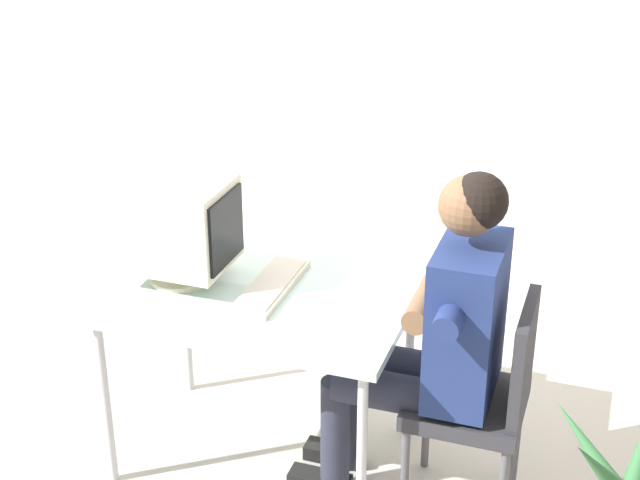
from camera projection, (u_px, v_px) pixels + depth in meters
ground_plane at (266, 454)px, 3.81m from camera, size 12.00×12.00×0.00m
wall_back at (434, 20)px, 4.30m from camera, size 8.00×0.10×3.00m
desk at (261, 306)px, 3.52m from camera, size 1.12×0.79×0.74m
crt_monitor at (178, 225)px, 3.50m from camera, size 0.40×0.32×0.40m
keyboard at (271, 286)px, 3.51m from camera, size 0.15×0.47×0.03m
office_chair at (484, 394)px, 3.32m from camera, size 0.41×0.41×0.87m
person_seated at (435, 330)px, 3.28m from camera, size 0.73×0.60×1.32m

